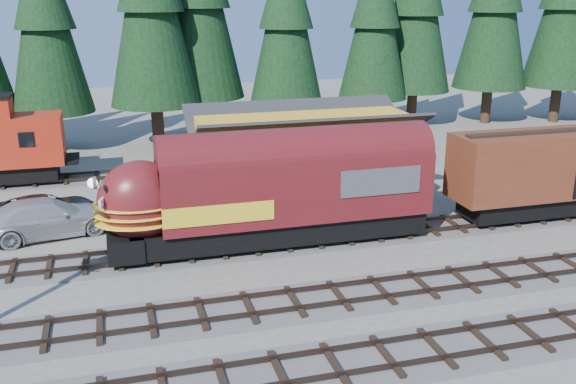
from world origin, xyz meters
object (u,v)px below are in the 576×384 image
object	(u,v)px
locomotive	(262,196)
boxcar	(574,168)
depot	(304,149)
pickup_truck_a	(45,210)
pickup_truck_b	(47,218)

from	to	relation	value
locomotive	boxcar	xyz separation A→B (m)	(16.84, 0.00, 0.10)
locomotive	depot	bearing A→B (deg)	58.39
depot	locomotive	size ratio (longest dim) A/B	0.82
depot	boxcar	world-z (taller)	depot
pickup_truck_a	pickup_truck_b	world-z (taller)	pickup_truck_b
depot	locomotive	distance (m)	7.65
pickup_truck_a	locomotive	bearing A→B (deg)	-127.68
depot	pickup_truck_b	bearing A→B (deg)	-170.67
pickup_truck_b	depot	bearing A→B (deg)	-92.53
boxcar	pickup_truck_a	distance (m)	27.59
pickup_truck_a	pickup_truck_b	bearing A→B (deg)	-178.06
pickup_truck_a	pickup_truck_b	size ratio (longest dim) A/B	0.87
boxcar	pickup_truck_b	xyz separation A→B (m)	(-26.62, 4.24, -1.65)
pickup_truck_a	boxcar	bearing A→B (deg)	-109.58
depot	locomotive	world-z (taller)	depot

